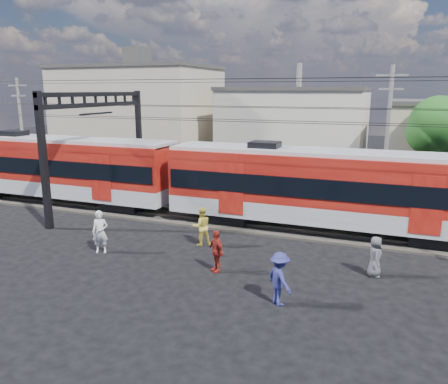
# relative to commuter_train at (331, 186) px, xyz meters

# --- Properties ---
(ground) EXTENTS (120.00, 120.00, 0.00)m
(ground) POSITION_rel_commuter_train_xyz_m (-3.65, -8.00, -2.40)
(ground) COLOR black
(ground) RESTS_ON ground
(track_bed) EXTENTS (70.00, 3.40, 0.12)m
(track_bed) POSITION_rel_commuter_train_xyz_m (-3.65, 0.00, -2.34)
(track_bed) COLOR #2D2823
(track_bed) RESTS_ON ground
(rail_near) EXTENTS (70.00, 0.12, 0.12)m
(rail_near) POSITION_rel_commuter_train_xyz_m (-3.65, -0.75, -2.22)
(rail_near) COLOR #59544C
(rail_near) RESTS_ON track_bed
(rail_far) EXTENTS (70.00, 0.12, 0.12)m
(rail_far) POSITION_rel_commuter_train_xyz_m (-3.65, 0.75, -2.22)
(rail_far) COLOR #59544C
(rail_far) RESTS_ON track_bed
(commuter_train) EXTENTS (50.30, 3.08, 4.17)m
(commuter_train) POSITION_rel_commuter_train_xyz_m (0.00, 0.00, 0.00)
(commuter_train) COLOR black
(commuter_train) RESTS_ON ground
(catenary) EXTENTS (70.00, 9.30, 7.52)m
(catenary) POSITION_rel_commuter_train_xyz_m (-12.30, -0.00, 2.73)
(catenary) COLOR black
(catenary) RESTS_ON ground
(building_west) EXTENTS (14.28, 10.20, 9.30)m
(building_west) POSITION_rel_commuter_train_xyz_m (-20.65, 16.00, 2.25)
(building_west) COLOR tan
(building_west) RESTS_ON ground
(building_midwest) EXTENTS (12.24, 12.24, 7.30)m
(building_midwest) POSITION_rel_commuter_train_xyz_m (-5.65, 19.00, 1.25)
(building_midwest) COLOR beige
(building_midwest) RESTS_ON ground
(utility_pole_mid) EXTENTS (1.80, 0.24, 8.50)m
(utility_pole_mid) POSITION_rel_commuter_train_xyz_m (2.35, 7.00, 2.13)
(utility_pole_mid) COLOR slate
(utility_pole_mid) RESTS_ON ground
(utility_pole_west) EXTENTS (1.80, 0.24, 8.00)m
(utility_pole_west) POSITION_rel_commuter_train_xyz_m (-25.65, 6.00, 1.88)
(utility_pole_west) COLOR slate
(utility_pole_west) RESTS_ON ground
(tree_near) EXTENTS (3.82, 3.64, 6.72)m
(tree_near) POSITION_rel_commuter_train_xyz_m (5.53, 10.09, 2.26)
(tree_near) COLOR #382619
(tree_near) RESTS_ON ground
(pedestrian_a) EXTENTS (0.81, 0.67, 1.90)m
(pedestrian_a) POSITION_rel_commuter_train_xyz_m (-9.03, -6.39, -1.45)
(pedestrian_a) COLOR silver
(pedestrian_a) RESTS_ON ground
(pedestrian_b) EXTENTS (1.12, 1.09, 1.82)m
(pedestrian_b) POSITION_rel_commuter_train_xyz_m (-5.25, -3.93, -1.49)
(pedestrian_b) COLOR gold
(pedestrian_b) RESTS_ON ground
(pedestrian_c) EXTENTS (1.33, 1.30, 1.83)m
(pedestrian_c) POSITION_rel_commuter_train_xyz_m (-0.48, -8.27, -1.48)
(pedestrian_c) COLOR navy
(pedestrian_c) RESTS_ON ground
(pedestrian_d) EXTENTS (1.04, 0.96, 1.71)m
(pedestrian_d) POSITION_rel_commuter_train_xyz_m (-3.48, -6.50, -1.55)
(pedestrian_d) COLOR maroon
(pedestrian_d) RESTS_ON ground
(pedestrian_e) EXTENTS (0.62, 0.85, 1.60)m
(pedestrian_e) POSITION_rel_commuter_train_xyz_m (2.40, -4.72, -1.60)
(pedestrian_e) COLOR #4B4C50
(pedestrian_e) RESTS_ON ground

